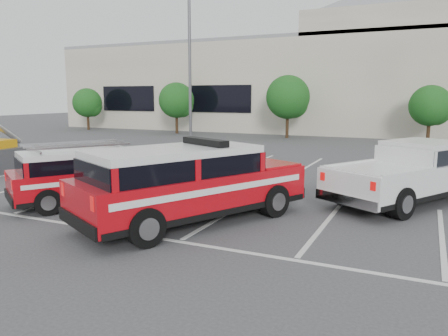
% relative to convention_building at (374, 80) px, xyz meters
% --- Properties ---
extents(ground, '(120.00, 120.00, 0.00)m').
position_rel_convention_building_xyz_m(ground, '(-0.18, -31.86, -4.72)').
color(ground, '#3C3C3F').
rests_on(ground, ground).
extents(stall_markings, '(23.00, 15.00, 0.01)m').
position_rel_convention_building_xyz_m(stall_markings, '(-0.18, -27.36, -4.71)').
color(stall_markings, silver).
rests_on(stall_markings, ground).
extents(convention_building, '(60.00, 16.99, 13.20)m').
position_rel_convention_building_xyz_m(convention_building, '(0.00, 0.00, 0.00)').
color(convention_building, beige).
rests_on(convention_building, ground).
extents(tree_far_left, '(2.77, 2.77, 3.99)m').
position_rel_convention_building_xyz_m(tree_far_left, '(-25.09, -9.82, -2.22)').
color(tree_far_left, '#3F2B19').
rests_on(tree_far_left, ground).
extents(tree_left, '(3.07, 3.07, 4.42)m').
position_rel_convention_building_xyz_m(tree_left, '(-15.09, -9.82, -1.95)').
color(tree_left, '#3F2B19').
rests_on(tree_left, ground).
extents(tree_mid_left, '(3.37, 3.37, 4.85)m').
position_rel_convention_building_xyz_m(tree_mid_left, '(-5.09, -9.82, -1.68)').
color(tree_mid_left, '#3F2B19').
rests_on(tree_mid_left, ground).
extents(tree_mid_right, '(2.77, 2.77, 3.99)m').
position_rel_convention_building_xyz_m(tree_mid_right, '(4.91, -9.82, -2.22)').
color(tree_mid_right, '#3F2B19').
rests_on(tree_mid_right, ground).
extents(light_pole_left, '(0.90, 0.60, 10.24)m').
position_rel_convention_building_xyz_m(light_pole_left, '(-8.18, -19.86, 0.47)').
color(light_pole_left, '#59595E').
rests_on(light_pole_left, ground).
extents(fire_chief_suv, '(4.72, 6.46, 2.15)m').
position_rel_convention_building_xyz_m(fire_chief_suv, '(-0.74, -33.21, -3.84)').
color(fire_chief_suv, '#AC0810').
rests_on(fire_chief_suv, ground).
extents(white_pickup, '(4.87, 6.32, 1.87)m').
position_rel_convention_building_xyz_m(white_pickup, '(4.44, -28.42, -3.97)').
color(white_pickup, silver).
rests_on(white_pickup, ground).
extents(ladder_suv, '(4.09, 4.94, 1.85)m').
position_rel_convention_building_xyz_m(ladder_suv, '(-4.55, -32.67, -3.98)').
color(ladder_suv, '#AC0810').
rests_on(ladder_suv, ground).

